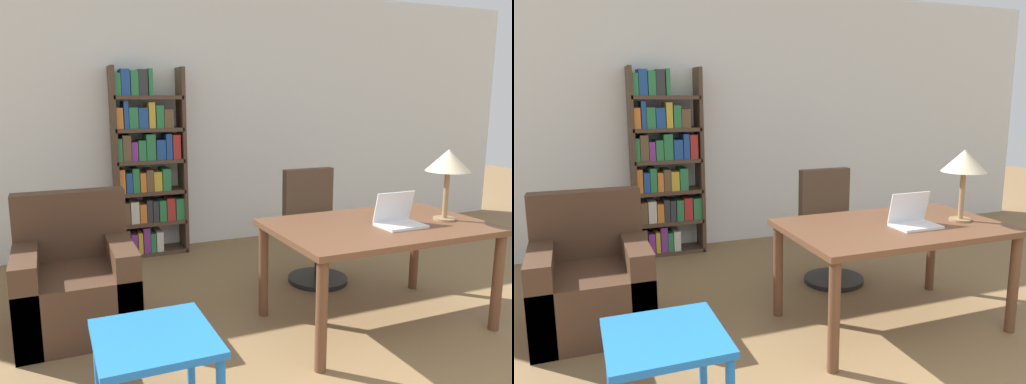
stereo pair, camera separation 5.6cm
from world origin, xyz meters
TOP-DOWN VIEW (x-y plane):
  - wall_back at (0.00, 4.53)m, footprint 8.00×0.06m
  - desk at (0.44, 2.11)m, footprint 1.49×0.95m
  - laptop at (0.54, 2.03)m, footprint 0.30×0.22m
  - table_lamp at (0.95, 2.03)m, footprint 0.31×0.31m
  - office_chair at (0.47, 3.03)m, footprint 0.51×0.51m
  - side_table_blue at (-1.22, 1.56)m, footprint 0.55×0.58m
  - armchair at (-1.50, 2.86)m, footprint 0.77×0.78m
  - bookshelf at (-0.72, 4.34)m, footprint 0.70×0.28m

SIDE VIEW (x-z plane):
  - armchair at x=-1.50m, z-range -0.16..0.76m
  - side_table_blue at x=-1.22m, z-range 0.17..0.65m
  - office_chair at x=0.47m, z-range -0.03..0.93m
  - desk at x=0.44m, z-range 0.27..0.99m
  - laptop at x=0.54m, z-range 0.66..0.88m
  - bookshelf at x=-0.72m, z-range -0.04..1.83m
  - table_lamp at x=0.95m, z-range 0.88..1.38m
  - wall_back at x=0.00m, z-range 0.00..2.70m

